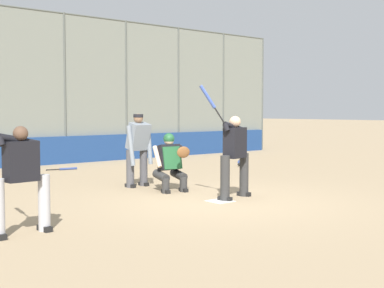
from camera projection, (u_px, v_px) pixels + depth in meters
The scene contains 12 objects.
ground_plane at pixel (220, 201), 10.25m from camera, with size 160.00×160.00×0.00m, color tan.
home_plate_marker at pixel (220, 201), 10.25m from camera, with size 0.43×0.43×0.01m, color white.
backstop_fence at pixel (30, 85), 16.74m from camera, with size 21.56×0.08×4.93m.
padding_wall at pixel (33, 152), 16.80m from camera, with size 21.05×0.18×0.89m, color navy.
bleachers_beyond at pixel (107, 145), 21.15m from camera, with size 15.03×1.95×1.16m.
batter_at_plate at pixel (234, 154), 10.54m from camera, with size 1.14×0.57×2.24m.
catcher_behind_plate at pixel (171, 161), 11.47m from camera, with size 0.69×0.84×1.25m.
umpire_home at pixel (138, 148), 12.15m from camera, with size 0.68×0.44×1.67m.
batter_on_deck at pixel (20, 176), 7.43m from camera, with size 1.05×0.62×2.16m.
spare_bat_third_base_side at pixel (66, 169), 15.64m from camera, with size 0.92×0.19×0.07m.
spare_bat_first_base_side at pixel (239, 161), 17.95m from camera, with size 0.65×0.59×0.07m.
fielding_glove_on_dirt at pixel (242, 164), 16.70m from camera, with size 0.32×0.25×0.12m.
Camera 1 is at (6.97, 7.42, 1.74)m, focal length 50.00 mm.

